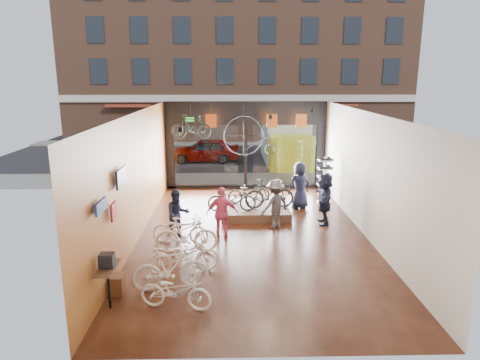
{
  "coord_description": "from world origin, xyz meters",
  "views": [
    {
      "loc": [
        -0.7,
        -12.58,
        4.82
      ],
      "look_at": [
        -0.36,
        1.4,
        1.44
      ],
      "focal_mm": 32.0,
      "sensor_mm": 36.0,
      "label": 1
    }
  ],
  "objects_px": {
    "floor_bike_4": "(180,229)",
    "customer_5": "(324,199)",
    "floor_bike_1": "(170,268)",
    "display_bike_right": "(249,192)",
    "box_truck": "(286,140)",
    "customer_4": "(300,185)",
    "floor_bike_0": "(176,291)",
    "hung_bike": "(191,127)",
    "display_platform": "(255,211)",
    "display_bike_left": "(232,199)",
    "floor_bike_3": "(187,235)",
    "display_bike_mid": "(269,194)",
    "customer_2": "(222,214)",
    "customer_1": "(178,215)",
    "customer_3": "(275,204)",
    "floor_bike_2": "(183,255)",
    "sunglasses_rack": "(324,181)",
    "penny_farthing": "(252,137)",
    "street_car": "(205,150)"
  },
  "relations": [
    {
      "from": "display_bike_right",
      "to": "penny_farthing",
      "type": "relative_size",
      "value": 0.78
    },
    {
      "from": "floor_bike_0",
      "to": "hung_bike",
      "type": "height_order",
      "value": "hung_bike"
    },
    {
      "from": "street_car",
      "to": "customer_2",
      "type": "bearing_deg",
      "value": 5.6
    },
    {
      "from": "sunglasses_rack",
      "to": "customer_3",
      "type": "bearing_deg",
      "value": -131.51
    },
    {
      "from": "customer_5",
      "to": "sunglasses_rack",
      "type": "height_order",
      "value": "sunglasses_rack"
    },
    {
      "from": "display_bike_mid",
      "to": "customer_4",
      "type": "relative_size",
      "value": 0.99
    },
    {
      "from": "customer_2",
      "to": "penny_farthing",
      "type": "relative_size",
      "value": 0.82
    },
    {
      "from": "floor_bike_4",
      "to": "customer_5",
      "type": "distance_m",
      "value": 4.93
    },
    {
      "from": "floor_bike_0",
      "to": "customer_2",
      "type": "xyz_separation_m",
      "value": [
        0.92,
        3.98,
        0.41
      ]
    },
    {
      "from": "floor_bike_1",
      "to": "floor_bike_2",
      "type": "relative_size",
      "value": 0.98
    },
    {
      "from": "display_platform",
      "to": "customer_5",
      "type": "relative_size",
      "value": 1.39
    },
    {
      "from": "floor_bike_3",
      "to": "display_bike_mid",
      "type": "height_order",
      "value": "display_bike_mid"
    },
    {
      "from": "floor_bike_1",
      "to": "penny_farthing",
      "type": "distance_m",
      "value": 8.36
    },
    {
      "from": "box_truck",
      "to": "customer_4",
      "type": "height_order",
      "value": "box_truck"
    },
    {
      "from": "display_platform",
      "to": "customer_1",
      "type": "distance_m",
      "value": 3.39
    },
    {
      "from": "customer_4",
      "to": "hung_bike",
      "type": "height_order",
      "value": "hung_bike"
    },
    {
      "from": "floor_bike_0",
      "to": "display_bike_right",
      "type": "height_order",
      "value": "display_bike_right"
    },
    {
      "from": "floor_bike_2",
      "to": "display_platform",
      "type": "relative_size",
      "value": 0.75
    },
    {
      "from": "floor_bike_1",
      "to": "customer_4",
      "type": "bearing_deg",
      "value": -42.45
    },
    {
      "from": "customer_2",
      "to": "hung_bike",
      "type": "height_order",
      "value": "hung_bike"
    },
    {
      "from": "box_truck",
      "to": "street_car",
      "type": "bearing_deg",
      "value": 167.74
    },
    {
      "from": "floor_bike_0",
      "to": "sunglasses_rack",
      "type": "height_order",
      "value": "sunglasses_rack"
    },
    {
      "from": "floor_bike_2",
      "to": "sunglasses_rack",
      "type": "relative_size",
      "value": 0.97
    },
    {
      "from": "street_car",
      "to": "sunglasses_rack",
      "type": "distance_m",
      "value": 10.05
    },
    {
      "from": "floor_bike_2",
      "to": "floor_bike_4",
      "type": "bearing_deg",
      "value": -2.35
    },
    {
      "from": "penny_farthing",
      "to": "hung_bike",
      "type": "height_order",
      "value": "hung_bike"
    },
    {
      "from": "customer_4",
      "to": "display_platform",
      "type": "bearing_deg",
      "value": 3.21
    },
    {
      "from": "customer_4",
      "to": "customer_5",
      "type": "height_order",
      "value": "customer_4"
    },
    {
      "from": "street_car",
      "to": "hung_bike",
      "type": "height_order",
      "value": "hung_bike"
    },
    {
      "from": "display_platform",
      "to": "display_bike_left",
      "type": "relative_size",
      "value": 1.44
    },
    {
      "from": "box_truck",
      "to": "penny_farthing",
      "type": "bearing_deg",
      "value": -108.83
    },
    {
      "from": "display_bike_left",
      "to": "sunglasses_rack",
      "type": "bearing_deg",
      "value": -64.14
    },
    {
      "from": "floor_bike_1",
      "to": "display_bike_right",
      "type": "distance_m",
      "value": 6.35
    },
    {
      "from": "display_platform",
      "to": "penny_farthing",
      "type": "xyz_separation_m",
      "value": [
        -0.01,
        2.38,
        2.35
      ]
    },
    {
      "from": "floor_bike_2",
      "to": "penny_farthing",
      "type": "xyz_separation_m",
      "value": [
        2.06,
        6.94,
        2.03
      ]
    },
    {
      "from": "street_car",
      "to": "floor_bike_3",
      "type": "bearing_deg",
      "value": 0.97
    },
    {
      "from": "floor_bike_3",
      "to": "display_platform",
      "type": "xyz_separation_m",
      "value": [
        2.12,
        3.27,
        -0.37
      ]
    },
    {
      "from": "customer_4",
      "to": "customer_1",
      "type": "bearing_deg",
      "value": 13.47
    },
    {
      "from": "customer_5",
      "to": "floor_bike_2",
      "type": "bearing_deg",
      "value": -43.01
    },
    {
      "from": "floor_bike_1",
      "to": "display_bike_left",
      "type": "height_order",
      "value": "display_bike_left"
    },
    {
      "from": "customer_3",
      "to": "customer_4",
      "type": "bearing_deg",
      "value": -153.01
    },
    {
      "from": "floor_bike_3",
      "to": "display_bike_mid",
      "type": "bearing_deg",
      "value": -43.1
    },
    {
      "from": "display_bike_right",
      "to": "customer_1",
      "type": "distance_m",
      "value": 3.6
    },
    {
      "from": "floor_bike_3",
      "to": "customer_5",
      "type": "height_order",
      "value": "customer_5"
    },
    {
      "from": "display_bike_right",
      "to": "sunglasses_rack",
      "type": "height_order",
      "value": "sunglasses_rack"
    },
    {
      "from": "customer_1",
      "to": "floor_bike_2",
      "type": "bearing_deg",
      "value": -105.57
    },
    {
      "from": "floor_bike_2",
      "to": "hung_bike",
      "type": "relative_size",
      "value": 1.13
    },
    {
      "from": "display_platform",
      "to": "display_bike_left",
      "type": "bearing_deg",
      "value": -153.78
    },
    {
      "from": "display_bike_right",
      "to": "hung_bike",
      "type": "xyz_separation_m",
      "value": [
        -2.21,
        1.66,
        2.21
      ]
    },
    {
      "from": "floor_bike_0",
      "to": "floor_bike_3",
      "type": "distance_m",
      "value": 3.0
    }
  ]
}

